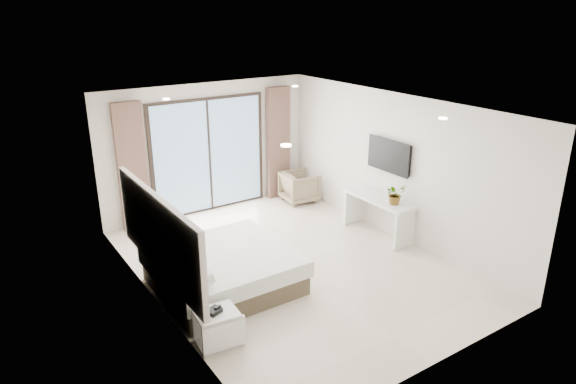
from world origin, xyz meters
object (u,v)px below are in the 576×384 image
object	(u,v)px
console_desk	(378,208)
nightstand	(217,328)
bed	(223,270)
armchair	(300,186)

from	to	relation	value
console_desk	nightstand	bearing A→B (deg)	-161.42
bed	nightstand	xyz separation A→B (m)	(-0.72, -1.25, -0.06)
bed	armchair	distance (m)	3.96
console_desk	armchair	bearing A→B (deg)	94.71
nightstand	armchair	world-z (taller)	armchair
nightstand	armchair	xyz separation A→B (m)	(3.86, 3.67, 0.13)
bed	armchair	size ratio (longest dim) A/B	2.76
bed	console_desk	xyz separation A→B (m)	(3.33, 0.11, 0.26)
nightstand	armchair	bearing A→B (deg)	49.51
nightstand	console_desk	size ratio (longest dim) A/B	0.37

